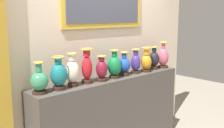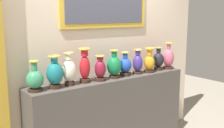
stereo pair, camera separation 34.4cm
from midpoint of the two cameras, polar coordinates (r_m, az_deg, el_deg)
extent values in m
cube|color=#4C4742|center=(3.63, -2.76, -10.92)|extent=(2.26, 0.38, 1.04)
cube|color=beige|center=(3.59, -5.45, 4.42)|extent=(3.49, 0.10, 2.94)
cylinder|color=#382319|center=(2.93, -18.27, -5.67)|extent=(0.16, 0.16, 0.03)
ellipsoid|color=#388C60|center=(2.90, -18.39, -3.53)|extent=(0.18, 0.18, 0.20)
cylinder|color=#388C60|center=(2.87, -18.56, -0.69)|extent=(0.06, 0.06, 0.10)
torus|color=gold|center=(2.86, -18.61, 0.24)|extent=(0.10, 0.10, 0.02)
cylinder|color=#382319|center=(3.01, -14.32, -4.92)|extent=(0.13, 0.13, 0.04)
ellipsoid|color=#19727A|center=(2.97, -14.45, -2.25)|extent=(0.18, 0.18, 0.25)
cylinder|color=#19727A|center=(2.94, -14.58, 0.74)|extent=(0.07, 0.07, 0.07)
torus|color=gold|center=(2.94, -14.61, 1.39)|extent=(0.14, 0.14, 0.02)
cylinder|color=#382319|center=(3.11, -11.44, -4.28)|extent=(0.11, 0.11, 0.04)
ellipsoid|color=beige|center=(3.08, -11.54, -1.63)|extent=(0.16, 0.16, 0.25)
cylinder|color=beige|center=(3.05, -11.65, 1.42)|extent=(0.08, 0.08, 0.08)
torus|color=gold|center=(3.04, -11.68, 2.14)|extent=(0.12, 0.12, 0.01)
cylinder|color=#382319|center=(3.22, -8.33, -3.67)|extent=(0.13, 0.13, 0.04)
ellipsoid|color=red|center=(3.18, -8.40, -0.87)|extent=(0.12, 0.12, 0.28)
cylinder|color=red|center=(3.15, -8.49, 2.33)|extent=(0.08, 0.08, 0.08)
torus|color=gold|center=(3.15, -8.51, 3.07)|extent=(0.14, 0.14, 0.02)
cylinder|color=#382319|center=(3.31, -5.18, -3.31)|extent=(0.14, 0.14, 0.03)
ellipsoid|color=maroon|center=(3.28, -5.22, -1.15)|extent=(0.14, 0.14, 0.22)
cylinder|color=maroon|center=(3.25, -5.25, 1.18)|extent=(0.08, 0.08, 0.05)
torus|color=gold|center=(3.25, -5.26, 1.62)|extent=(0.11, 0.11, 0.02)
cylinder|color=#382319|center=(3.45, -2.37, -2.69)|extent=(0.13, 0.13, 0.04)
ellipsoid|color=#14723D|center=(3.42, -2.38, -0.41)|extent=(0.18, 0.18, 0.24)
cylinder|color=#14723D|center=(3.39, -2.40, 2.24)|extent=(0.07, 0.07, 0.08)
torus|color=gold|center=(3.39, -2.41, 2.87)|extent=(0.12, 0.12, 0.01)
cylinder|color=#382319|center=(3.59, -0.18, -2.08)|extent=(0.14, 0.14, 0.04)
ellipsoid|color=#1E47B2|center=(3.57, -0.18, -0.25)|extent=(0.17, 0.17, 0.19)
cylinder|color=#1E47B2|center=(3.55, -0.18, 1.85)|extent=(0.06, 0.06, 0.08)
torus|color=gold|center=(3.54, -0.18, 2.46)|extent=(0.10, 0.10, 0.02)
cylinder|color=#382319|center=(3.73, 2.35, -1.73)|extent=(0.13, 0.13, 0.03)
ellipsoid|color=#3F2D7F|center=(3.70, 2.37, 0.25)|extent=(0.14, 0.14, 0.23)
cylinder|color=#3F2D7F|center=(3.68, 2.39, 2.54)|extent=(0.07, 0.07, 0.07)
torus|color=gold|center=(3.68, 2.39, 3.06)|extent=(0.11, 0.11, 0.01)
cylinder|color=#382319|center=(3.84, 4.68, -1.39)|extent=(0.14, 0.14, 0.03)
ellipsoid|color=orange|center=(3.82, 4.70, 0.37)|extent=(0.15, 0.15, 0.21)
cylinder|color=orange|center=(3.79, 4.74, 2.66)|extent=(0.08, 0.08, 0.10)
torus|color=gold|center=(3.79, 4.75, 3.41)|extent=(0.14, 0.14, 0.02)
cylinder|color=#382319|center=(4.02, 6.39, -0.80)|extent=(0.12, 0.12, 0.04)
ellipsoid|color=black|center=(4.00, 6.42, 1.03)|extent=(0.15, 0.15, 0.22)
cylinder|color=black|center=(3.98, 6.47, 3.04)|extent=(0.06, 0.06, 0.07)
torus|color=gold|center=(3.97, 6.48, 3.53)|extent=(0.11, 0.11, 0.01)
cylinder|color=#382319|center=(4.16, 8.36, -0.57)|extent=(0.16, 0.16, 0.03)
ellipsoid|color=#CC5972|center=(4.14, 8.41, 1.46)|extent=(0.16, 0.16, 0.27)
cylinder|color=#CC5972|center=(4.11, 8.48, 3.90)|extent=(0.06, 0.06, 0.09)
torus|color=gold|center=(4.11, 8.49, 4.49)|extent=(0.11, 0.11, 0.02)
camera|label=1|loc=(0.17, -92.86, -0.52)|focal=43.36mm
camera|label=2|loc=(0.17, 87.14, 0.52)|focal=43.36mm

